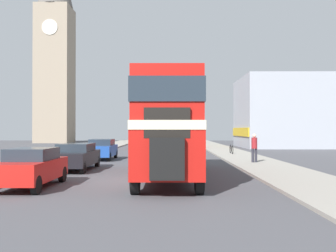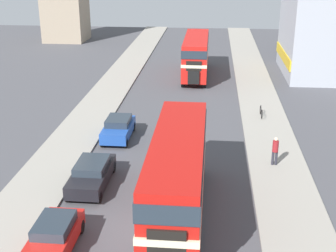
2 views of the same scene
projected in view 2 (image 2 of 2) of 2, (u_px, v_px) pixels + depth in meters
The scene contains 10 objects.
ground_plane at pixel (151, 233), 21.63m from camera, with size 120.00×120.00×0.00m, color #47474C.
sidewalk_right at pixel (299, 240), 21.01m from camera, with size 3.50×120.00×0.12m.
sidewalk_left at pixel (10, 225), 22.21m from camera, with size 3.50×120.00×0.12m.
double_decker_bus at pixel (178, 172), 21.94m from camera, with size 2.44×11.15×4.25m.
bus_distant at pixel (196, 53), 47.56m from camera, with size 2.40×10.67×4.01m.
car_parked_near at pixel (54, 236), 20.10m from camera, with size 1.68×3.93×1.46m.
car_parked_mid at pixel (92, 174), 25.72m from camera, with size 1.84×4.48×1.42m.
car_parked_far at pixel (118, 128), 32.19m from camera, with size 1.77×3.99×1.48m.
pedestrian_walking at pixel (275, 149), 27.88m from camera, with size 0.36×0.36×1.78m.
bicycle_on_pavement at pixel (261, 112), 36.25m from camera, with size 0.05×1.76×0.78m.
Camera 2 is at (2.55, -18.29, 12.34)m, focal length 50.00 mm.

